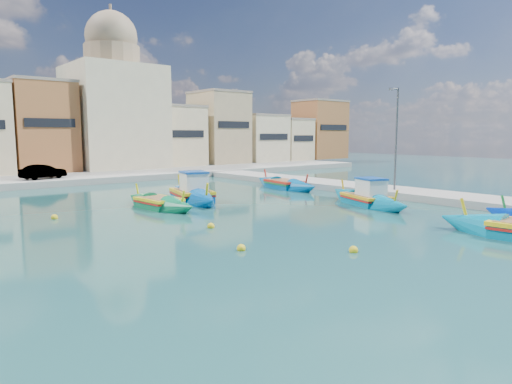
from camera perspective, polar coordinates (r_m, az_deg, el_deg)
name	(u,v)px	position (r m, az deg, el deg)	size (l,w,h in m)	color
ground	(274,248)	(18.83, 2.26, -6.99)	(160.00, 160.00, 0.00)	#15413F
east_quay	(478,201)	(33.39, 25.97, -1.03)	(4.00, 70.00, 0.50)	gray
north_quay	(49,180)	(47.39, -24.49, 1.34)	(80.00, 8.00, 0.60)	gray
north_townhouses	(89,131)	(56.21, -20.11, 7.17)	(83.20, 7.87, 10.19)	beige
church_block	(114,102)	(58.12, -17.34, 10.64)	(10.00, 10.00, 19.10)	beige
quay_street_lamp	(396,138)	(35.52, 17.08, 6.45)	(1.18, 0.16, 8.00)	#595B60
luzzu_turquoise_cabin	(367,200)	(30.90, 13.68, -0.94)	(4.88, 8.88, 2.82)	#007197
luzzu_blue_cabin	(192,195)	(32.07, -7.98, -0.42)	(4.42, 9.35, 3.22)	#004FA5
luzzu_cyan_mid	(285,185)	(39.30, 3.59, 0.85)	(3.21, 8.79, 2.54)	#005A9A
luzzu_green	(159,204)	(29.37, -12.04, -1.50)	(2.48, 7.49, 2.32)	#0B7545
mooring_buoys	(224,215)	(25.88, -4.05, -2.90)	(18.11, 20.48, 0.36)	yellow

